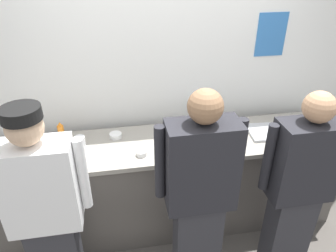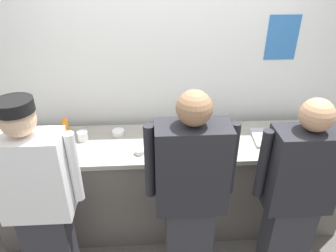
{
  "view_description": "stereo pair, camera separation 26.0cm",
  "coord_description": "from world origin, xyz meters",
  "px_view_note": "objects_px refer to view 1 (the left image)",
  "views": [
    {
      "loc": [
        -0.44,
        -1.93,
        2.41
      ],
      "look_at": [
        -0.04,
        0.3,
        1.12
      ],
      "focal_mm": 33.72,
      "sensor_mm": 36.0,
      "label": 1
    },
    {
      "loc": [
        -0.18,
        -1.96,
        2.41
      ],
      "look_at": [
        -0.04,
        0.3,
        1.12
      ],
      "focal_mm": 33.72,
      "sensor_mm": 36.0,
      "label": 2
    }
  ],
  "objects_px": {
    "sheet_tray": "(278,131)",
    "squeeze_bottle_primary": "(61,133)",
    "ramekin_red_sauce": "(12,147)",
    "chef_center": "(200,194)",
    "plate_stack_front": "(56,153)",
    "deli_cup": "(80,141)",
    "chef_far_right": "(298,187)",
    "mixing_bowl_steel": "(198,132)",
    "chef_near_left": "(46,212)",
    "ramekin_orange_sauce": "(116,135)",
    "ramekin_green_sauce": "(40,148)",
    "ramekin_yellow_sauce": "(142,153)"
  },
  "relations": [
    {
      "from": "mixing_bowl_steel",
      "to": "sheet_tray",
      "type": "bearing_deg",
      "value": -2.87
    },
    {
      "from": "ramekin_red_sauce",
      "to": "deli_cup",
      "type": "height_order",
      "value": "deli_cup"
    },
    {
      "from": "ramekin_green_sauce",
      "to": "ramekin_orange_sauce",
      "type": "bearing_deg",
      "value": 9.09
    },
    {
      "from": "plate_stack_front",
      "to": "deli_cup",
      "type": "height_order",
      "value": "plate_stack_front"
    },
    {
      "from": "squeeze_bottle_primary",
      "to": "chef_far_right",
      "type": "bearing_deg",
      "value": -24.18
    },
    {
      "from": "ramekin_green_sauce",
      "to": "ramekin_yellow_sauce",
      "type": "bearing_deg",
      "value": -14.98
    },
    {
      "from": "chef_near_left",
      "to": "ramekin_green_sauce",
      "type": "distance_m",
      "value": 0.7
    },
    {
      "from": "ramekin_orange_sauce",
      "to": "plate_stack_front",
      "type": "bearing_deg",
      "value": -153.38
    },
    {
      "from": "sheet_tray",
      "to": "ramekin_green_sauce",
      "type": "relative_size",
      "value": 5.04
    },
    {
      "from": "mixing_bowl_steel",
      "to": "ramekin_red_sauce",
      "type": "relative_size",
      "value": 4.2
    },
    {
      "from": "ramekin_yellow_sauce",
      "to": "ramekin_red_sauce",
      "type": "height_order",
      "value": "ramekin_red_sauce"
    },
    {
      "from": "ramekin_red_sauce",
      "to": "chef_center",
      "type": "bearing_deg",
      "value": -28.11
    },
    {
      "from": "sheet_tray",
      "to": "ramekin_orange_sauce",
      "type": "xyz_separation_m",
      "value": [
        -1.45,
        0.17,
        0.01
      ]
    },
    {
      "from": "sheet_tray",
      "to": "squeeze_bottle_primary",
      "type": "height_order",
      "value": "squeeze_bottle_primary"
    },
    {
      "from": "ramekin_orange_sauce",
      "to": "deli_cup",
      "type": "bearing_deg",
      "value": -165.09
    },
    {
      "from": "ramekin_orange_sauce",
      "to": "ramekin_green_sauce",
      "type": "height_order",
      "value": "ramekin_orange_sauce"
    },
    {
      "from": "chef_center",
      "to": "chef_far_right",
      "type": "bearing_deg",
      "value": -0.58
    },
    {
      "from": "plate_stack_front",
      "to": "ramekin_green_sauce",
      "type": "xyz_separation_m",
      "value": [
        -0.15,
        0.14,
        -0.03
      ]
    },
    {
      "from": "deli_cup",
      "to": "ramekin_yellow_sauce",
      "type": "bearing_deg",
      "value": -25.56
    },
    {
      "from": "squeeze_bottle_primary",
      "to": "chef_near_left",
      "type": "bearing_deg",
      "value": -92.64
    },
    {
      "from": "sheet_tray",
      "to": "ramekin_yellow_sauce",
      "type": "bearing_deg",
      "value": -173.3
    },
    {
      "from": "ramekin_orange_sauce",
      "to": "ramekin_green_sauce",
      "type": "distance_m",
      "value": 0.63
    },
    {
      "from": "squeeze_bottle_primary",
      "to": "ramekin_yellow_sauce",
      "type": "bearing_deg",
      "value": -24.64
    },
    {
      "from": "ramekin_orange_sauce",
      "to": "ramekin_yellow_sauce",
      "type": "relative_size",
      "value": 1.32
    },
    {
      "from": "ramekin_yellow_sauce",
      "to": "ramekin_green_sauce",
      "type": "height_order",
      "value": "ramekin_yellow_sauce"
    },
    {
      "from": "mixing_bowl_steel",
      "to": "ramekin_red_sauce",
      "type": "xyz_separation_m",
      "value": [
        -1.57,
        0.08,
        -0.03
      ]
    },
    {
      "from": "chef_far_right",
      "to": "sheet_tray",
      "type": "height_order",
      "value": "chef_far_right"
    },
    {
      "from": "ramekin_yellow_sauce",
      "to": "ramekin_green_sauce",
      "type": "relative_size",
      "value": 0.78
    },
    {
      "from": "squeeze_bottle_primary",
      "to": "ramekin_red_sauce",
      "type": "bearing_deg",
      "value": -175.86
    },
    {
      "from": "chef_far_right",
      "to": "deli_cup",
      "type": "distance_m",
      "value": 1.77
    },
    {
      "from": "deli_cup",
      "to": "mixing_bowl_steel",
      "type": "bearing_deg",
      "value": -3.04
    },
    {
      "from": "plate_stack_front",
      "to": "ramekin_green_sauce",
      "type": "height_order",
      "value": "plate_stack_front"
    },
    {
      "from": "plate_stack_front",
      "to": "mixing_bowl_steel",
      "type": "distance_m",
      "value": 1.19
    },
    {
      "from": "chef_near_left",
      "to": "mixing_bowl_steel",
      "type": "distance_m",
      "value": 1.37
    },
    {
      "from": "plate_stack_front",
      "to": "ramekin_orange_sauce",
      "type": "distance_m",
      "value": 0.53
    },
    {
      "from": "chef_center",
      "to": "mixing_bowl_steel",
      "type": "relative_size",
      "value": 4.26
    },
    {
      "from": "chef_near_left",
      "to": "chef_center",
      "type": "distance_m",
      "value": 1.04
    },
    {
      "from": "squeeze_bottle_primary",
      "to": "ramekin_green_sauce",
      "type": "xyz_separation_m",
      "value": [
        -0.17,
        -0.08,
        -0.08
      ]
    },
    {
      "from": "chef_center",
      "to": "ramekin_green_sauce",
      "type": "relative_size",
      "value": 16.05
    },
    {
      "from": "plate_stack_front",
      "to": "ramekin_yellow_sauce",
      "type": "bearing_deg",
      "value": -7.0
    },
    {
      "from": "plate_stack_front",
      "to": "chef_center",
      "type": "bearing_deg",
      "value": -28.91
    },
    {
      "from": "chef_far_right",
      "to": "ramekin_orange_sauce",
      "type": "relative_size",
      "value": 14.87
    },
    {
      "from": "mixing_bowl_steel",
      "to": "squeeze_bottle_primary",
      "type": "bearing_deg",
      "value": 174.49
    },
    {
      "from": "chef_near_left",
      "to": "deli_cup",
      "type": "height_order",
      "value": "chef_near_left"
    },
    {
      "from": "chef_near_left",
      "to": "ramekin_red_sauce",
      "type": "xyz_separation_m",
      "value": [
        -0.37,
        0.73,
        0.08
      ]
    },
    {
      "from": "ramekin_red_sauce",
      "to": "chef_far_right",
      "type": "bearing_deg",
      "value": -19.36
    },
    {
      "from": "squeeze_bottle_primary",
      "to": "deli_cup",
      "type": "xyz_separation_m",
      "value": [
        0.15,
        -0.06,
        -0.06
      ]
    },
    {
      "from": "chef_near_left",
      "to": "ramekin_orange_sauce",
      "type": "height_order",
      "value": "chef_near_left"
    },
    {
      "from": "chef_far_right",
      "to": "squeeze_bottle_primary",
      "type": "distance_m",
      "value": 1.94
    },
    {
      "from": "mixing_bowl_steel",
      "to": "ramekin_orange_sauce",
      "type": "relative_size",
      "value": 3.63
    }
  ]
}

